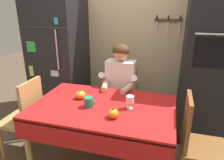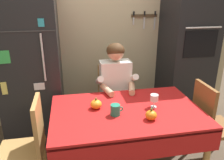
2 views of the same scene
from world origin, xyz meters
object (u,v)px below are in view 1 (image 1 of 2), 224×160
wall_oven (209,60)px  chair_behind_person (123,96)px  pumpkin_medium (113,114)px  coffee_mug (89,102)px  pumpkin_large (80,95)px  chair_left_side (26,115)px  seated_person (119,85)px  chair_right_side (196,140)px  dining_table (103,113)px  refrigerator (60,61)px  wine_glass (130,100)px

wall_oven → chair_behind_person: 1.17m
chair_behind_person → pumpkin_medium: bearing=-81.9°
chair_behind_person → coffee_mug: chair_behind_person is taller
pumpkin_large → pumpkin_medium: (0.44, -0.29, -0.00)m
chair_left_side → seated_person: bearing=34.3°
seated_person → pumpkin_large: seated_person is taller
chair_right_side → pumpkin_medium: (-0.74, -0.21, 0.27)m
dining_table → seated_person: (0.02, 0.60, 0.08)m
dining_table → coffee_mug: (-0.12, -0.05, 0.13)m
refrigerator → chair_left_side: 0.99m
wall_oven → dining_table: 1.45m
seated_person → chair_right_side: bearing=-33.8°
dining_table → wall_oven: bearing=41.3°
refrigerator → wall_oven: size_ratio=0.86×
wine_glass → pumpkin_large: wine_glass is taller
refrigerator → pumpkin_large: 1.04m
chair_right_side → coffee_mug: (-1.02, -0.07, 0.28)m
wine_glass → pumpkin_medium: size_ratio=1.23×
pumpkin_medium → wall_oven: bearing=51.5°
chair_behind_person → pumpkin_medium: 1.03m
wall_oven → coffee_mug: 1.55m
dining_table → chair_right_side: size_ratio=1.51×
coffee_mug → wall_oven: bearing=39.8°
chair_behind_person → chair_left_side: same height
seated_person → wine_glass: (0.25, -0.58, 0.10)m
chair_right_side → chair_behind_person: bearing=138.5°
seated_person → coffee_mug: seated_person is taller
chair_right_side → wine_glass: bearing=179.4°
refrigerator → wall_oven: 2.01m
chair_behind_person → pumpkin_large: 0.80m
seated_person → chair_right_side: (0.88, -0.59, -0.23)m
chair_behind_person → chair_left_side: 1.23m
wine_glass → pumpkin_medium: (-0.11, -0.21, -0.05)m
pumpkin_medium → chair_behind_person: bearing=98.1°
dining_table → pumpkin_medium: size_ratio=13.23×
seated_person → wine_glass: size_ratio=9.55×
seated_person → chair_right_side: 1.08m
wall_oven → seated_person: bearing=-162.7°
pumpkin_medium → wine_glass: bearing=63.7°
chair_left_side → refrigerator: bearing=93.1°
dining_table → pumpkin_medium: (0.16, -0.19, 0.13)m
wine_glass → pumpkin_large: bearing=171.9°
wine_glass → pumpkin_medium: wine_glass is taller
wall_oven → refrigerator: bearing=-178.9°
seated_person → pumpkin_large: size_ratio=11.53×
chair_left_side → chair_right_side: 1.80m
chair_left_side → chair_right_side: same height
wine_glass → pumpkin_medium: bearing=-116.3°
coffee_mug → wine_glass: bearing=11.3°
wine_glass → seated_person: bearing=113.0°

